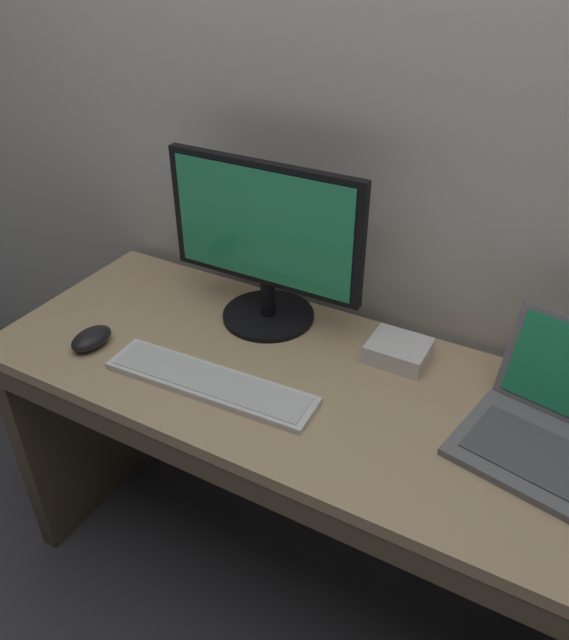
# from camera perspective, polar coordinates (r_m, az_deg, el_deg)

# --- Properties ---
(ground_plane) EXTENTS (14.00, 14.00, 0.00)m
(ground_plane) POSITION_cam_1_polar(r_m,az_deg,el_deg) (1.95, 2.69, -23.17)
(ground_plane) COLOR #4C4C51
(desk) EXTENTS (1.59, 0.59, 0.75)m
(desk) POSITION_cam_1_polar(r_m,az_deg,el_deg) (1.54, 3.05, -12.72)
(desk) COLOR tan
(desk) RESTS_ON ground
(laptop_space_gray) EXTENTS (0.37, 0.36, 0.21)m
(laptop_space_gray) POSITION_cam_1_polar(r_m,az_deg,el_deg) (1.32, 23.60, -9.18)
(laptop_space_gray) COLOR slate
(laptop_space_gray) RESTS_ON desk
(external_monitor) EXTENTS (0.50, 0.23, 0.42)m
(external_monitor) POSITION_cam_1_polar(r_m,az_deg,el_deg) (1.48, -1.82, 7.21)
(external_monitor) COLOR black
(external_monitor) RESTS_ON desk
(wired_keyboard) EXTENTS (0.50, 0.13, 0.02)m
(wired_keyboard) POSITION_cam_1_polar(r_m,az_deg,el_deg) (1.39, -6.84, -5.69)
(wired_keyboard) COLOR white
(wired_keyboard) RESTS_ON desk
(computer_mouse) EXTENTS (0.08, 0.11, 0.04)m
(computer_mouse) POSITION_cam_1_polar(r_m,az_deg,el_deg) (1.56, -17.29, -1.63)
(computer_mouse) COLOR black
(computer_mouse) RESTS_ON desk
(external_drive_box) EXTENTS (0.14, 0.12, 0.05)m
(external_drive_box) POSITION_cam_1_polar(r_m,az_deg,el_deg) (1.47, 10.41, -2.80)
(external_drive_box) COLOR silver
(external_drive_box) RESTS_ON desk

